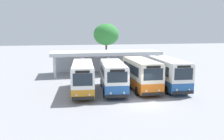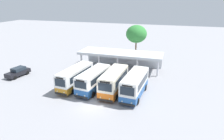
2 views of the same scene
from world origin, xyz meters
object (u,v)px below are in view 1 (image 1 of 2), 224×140
object	(u,v)px
city_bus_middle_cream	(141,73)
waiting_chair_end_by_column	(103,70)
city_bus_fourth_amber	(168,73)
waiting_chair_second_from_end	(107,70)
city_bus_second_in_row	(113,75)
city_bus_nearest_orange	(83,76)
waiting_chair_middle_seat	(111,70)

from	to	relation	value
city_bus_middle_cream	waiting_chair_end_by_column	bearing A→B (deg)	103.06
city_bus_fourth_amber	waiting_chair_end_by_column	world-z (taller)	city_bus_fourth_amber
city_bus_middle_cream	waiting_chair_second_from_end	bearing A→B (deg)	99.61
city_bus_fourth_amber	waiting_chair_second_from_end	xyz separation A→B (m)	(-4.97, 10.69, -1.31)
city_bus_middle_cream	waiting_chair_second_from_end	distance (m)	10.80
city_bus_second_in_row	waiting_chair_second_from_end	distance (m)	10.80
city_bus_second_in_row	waiting_chair_end_by_column	bearing A→B (deg)	86.17
city_bus_middle_cream	city_bus_fourth_amber	world-z (taller)	city_bus_middle_cream
city_bus_fourth_amber	waiting_chair_second_from_end	world-z (taller)	city_bus_fourth_amber
city_bus_nearest_orange	waiting_chair_middle_seat	xyz separation A→B (m)	(5.26, 10.50, -1.23)
city_bus_second_in_row	waiting_chair_end_by_column	size ratio (longest dim) A/B	9.10
city_bus_middle_cream	city_bus_fourth_amber	bearing A→B (deg)	-2.13
city_bus_fourth_amber	waiting_chair_end_by_column	distance (m)	12.22
waiting_chair_end_by_column	city_bus_second_in_row	bearing A→B (deg)	-93.83
city_bus_fourth_amber	waiting_chair_middle_seat	world-z (taller)	city_bus_fourth_amber
city_bus_fourth_amber	waiting_chair_middle_seat	size ratio (longest dim) A/B	9.12
city_bus_middle_cream	city_bus_second_in_row	bearing A→B (deg)	-178.77
city_bus_nearest_orange	waiting_chair_middle_seat	bearing A→B (deg)	63.38
city_bus_second_in_row	waiting_chair_second_from_end	bearing A→B (deg)	82.52
city_bus_second_in_row	city_bus_middle_cream	bearing A→B (deg)	1.23
waiting_chair_middle_seat	city_bus_nearest_orange	bearing A→B (deg)	-116.62
waiting_chair_middle_seat	city_bus_fourth_amber	bearing A→B (deg)	-68.17
city_bus_nearest_orange	waiting_chair_middle_seat	distance (m)	11.81
city_bus_nearest_orange	city_bus_second_in_row	xyz separation A→B (m)	(3.18, -0.17, -0.01)
city_bus_fourth_amber	waiting_chair_middle_seat	distance (m)	11.62
city_bus_nearest_orange	city_bus_second_in_row	bearing A→B (deg)	-3.01
city_bus_middle_cream	waiting_chair_second_from_end	xyz separation A→B (m)	(-1.79, 10.57, -1.33)
waiting_chair_second_from_end	waiting_chair_middle_seat	size ratio (longest dim) A/B	1.00
city_bus_nearest_orange	city_bus_second_in_row	size ratio (longest dim) A/B	1.04
waiting_chair_end_by_column	waiting_chair_second_from_end	size ratio (longest dim) A/B	1.00
waiting_chair_second_from_end	city_bus_fourth_amber	bearing A→B (deg)	-65.04
city_bus_middle_cream	waiting_chair_second_from_end	world-z (taller)	city_bus_middle_cream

